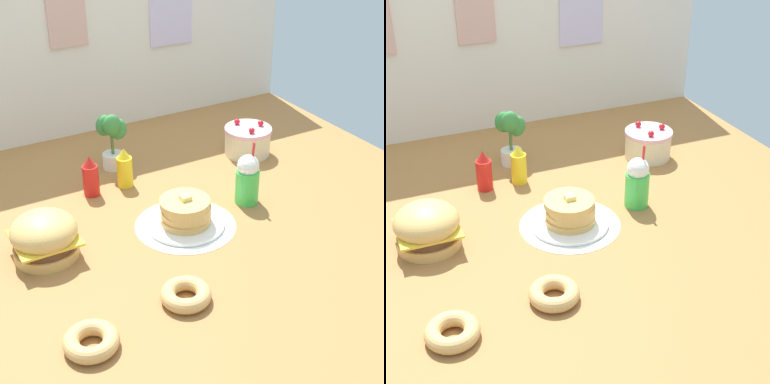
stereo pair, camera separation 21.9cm
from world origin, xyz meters
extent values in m
cube|color=#9E6B38|center=(0.00, 0.00, -0.01)|extent=(2.31, 2.06, 0.02)
cube|color=silver|center=(0.00, 1.03, 0.46)|extent=(2.31, 0.03, 0.91)
cube|color=#D8A599|center=(-0.03, 1.01, 0.57)|extent=(0.18, 0.01, 0.25)
cube|color=silver|center=(0.50, 1.01, 0.51)|extent=(0.23, 0.01, 0.26)
cylinder|color=white|center=(0.02, 0.01, 0.00)|extent=(0.38, 0.38, 0.00)
cylinder|color=#DBA859|center=(-0.49, 0.09, 0.02)|extent=(0.23, 0.23, 0.04)
cylinder|color=#59331E|center=(-0.49, 0.09, 0.05)|extent=(0.21, 0.21, 0.03)
cube|color=yellow|center=(-0.49, 0.09, 0.07)|extent=(0.21, 0.21, 0.01)
ellipsoid|color=#E5B260|center=(-0.49, 0.09, 0.10)|extent=(0.23, 0.23, 0.13)
cylinder|color=white|center=(0.02, 0.01, 0.01)|extent=(0.30, 0.30, 0.01)
cylinder|color=#E0AD5B|center=(0.02, 0.01, 0.03)|extent=(0.19, 0.19, 0.02)
cylinder|color=#E0AD5B|center=(0.03, 0.01, 0.05)|extent=(0.19, 0.19, 0.02)
cylinder|color=#E0AD5B|center=(0.03, 0.01, 0.08)|extent=(0.18, 0.18, 0.02)
cylinder|color=#E0AD5B|center=(0.02, 0.01, 0.10)|extent=(0.19, 0.19, 0.02)
cube|color=#F7E072|center=(0.02, 0.01, 0.12)|extent=(0.04, 0.04, 0.02)
cylinder|color=beige|center=(0.57, 0.41, 0.06)|extent=(0.21, 0.21, 0.11)
cylinder|color=#F2B2C6|center=(0.57, 0.41, 0.12)|extent=(0.22, 0.22, 0.02)
sphere|color=red|center=(0.64, 0.40, 0.14)|extent=(0.03, 0.03, 0.03)
sphere|color=red|center=(0.55, 0.46, 0.14)|extent=(0.03, 0.03, 0.03)
sphere|color=red|center=(0.55, 0.35, 0.14)|extent=(0.03, 0.03, 0.03)
cylinder|color=red|center=(-0.20, 0.41, 0.07)|extent=(0.07, 0.07, 0.13)
cone|color=red|center=(-0.20, 0.41, 0.15)|extent=(0.05, 0.05, 0.04)
cylinder|color=yellow|center=(-0.05, 0.41, 0.07)|extent=(0.07, 0.07, 0.13)
cone|color=yellow|center=(-0.05, 0.41, 0.15)|extent=(0.05, 0.05, 0.04)
cylinder|color=green|center=(0.32, 0.04, 0.07)|extent=(0.10, 0.10, 0.14)
sphere|color=white|center=(0.32, 0.04, 0.16)|extent=(0.09, 0.09, 0.09)
cylinder|color=red|center=(0.34, 0.04, 0.19)|extent=(0.01, 0.02, 0.14)
torus|color=tan|center=(-0.52, -0.41, 0.02)|extent=(0.16, 0.16, 0.05)
torus|color=#8CCC8C|center=(-0.52, -0.41, 0.03)|extent=(0.15, 0.15, 0.04)
torus|color=tan|center=(-0.19, -0.36, 0.02)|extent=(0.16, 0.16, 0.05)
torus|color=#F2E5C6|center=(-0.19, -0.36, 0.03)|extent=(0.15, 0.15, 0.04)
cylinder|color=white|center=(-0.02, 0.58, 0.03)|extent=(0.10, 0.10, 0.07)
cylinder|color=#4C7238|center=(-0.02, 0.58, 0.13)|extent=(0.01, 0.01, 0.12)
ellipsoid|color=#38843D|center=(0.01, 0.58, 0.18)|extent=(0.08, 0.05, 0.10)
ellipsoid|color=#38843D|center=(-0.04, 0.61, 0.20)|extent=(0.08, 0.05, 0.10)
ellipsoid|color=#38843D|center=(-0.03, 0.56, 0.22)|extent=(0.08, 0.05, 0.10)
camera|label=1|loc=(-0.87, -1.60, 1.21)|focal=54.69mm
camera|label=2|loc=(-0.68, -1.70, 1.21)|focal=54.69mm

